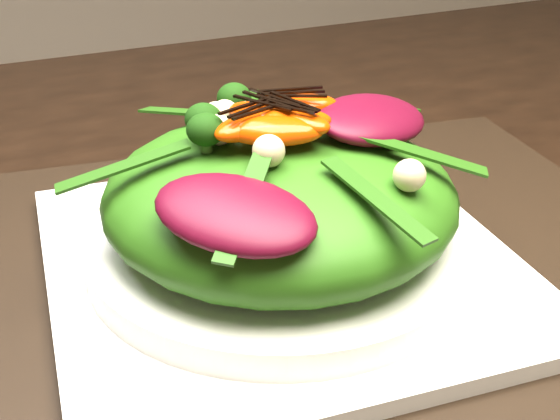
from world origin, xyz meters
name	(u,v)px	position (x,y,z in m)	size (l,w,h in m)	color
dining_table	(396,192)	(0.00, 0.00, 0.73)	(1.60, 0.90, 0.75)	black
placemat	(280,272)	(-0.16, -0.10, 0.75)	(0.54, 0.41, 0.00)	black
plate_base	(280,262)	(-0.16, -0.10, 0.76)	(0.29, 0.29, 0.01)	silver
salad_bowl	(280,243)	(-0.16, -0.10, 0.77)	(0.25, 0.25, 0.02)	white
lettuce_mound	(280,195)	(-0.16, -0.10, 0.81)	(0.22, 0.22, 0.07)	#2D6012
radicchio_leaf	(372,119)	(-0.09, -0.11, 0.85)	(0.09, 0.06, 0.02)	#450717
orange_segment	(271,120)	(-0.16, -0.09, 0.85)	(0.06, 0.02, 0.02)	#C63003
broccoli_floret	(167,129)	(-0.22, -0.08, 0.85)	(0.03, 0.03, 0.03)	#193609
macadamia_nut	(371,154)	(-0.12, -0.15, 0.85)	(0.02, 0.02, 0.02)	beige
balsamic_drizzle	(271,107)	(-0.16, -0.09, 0.86)	(0.04, 0.00, 0.00)	black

